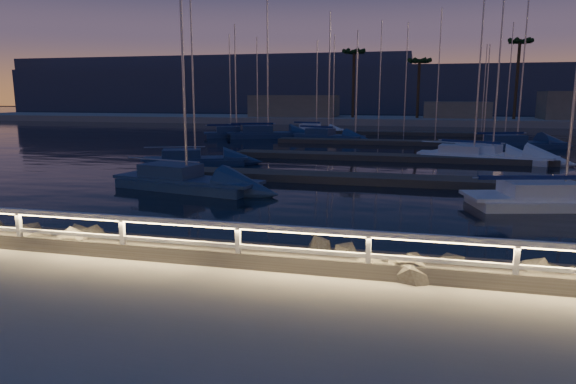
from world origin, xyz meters
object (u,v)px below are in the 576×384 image
guard_rail (320,240)px  sailboat_c (471,155)px  sailboat_j (266,133)px  sailboat_m (315,130)px  sailboat_d (559,197)px  sailboat_b (184,180)px  sailboat_f (193,159)px  sailboat_h (489,155)px  sailboat_g (514,144)px  sailboat_n (327,136)px  sailboat_i (235,133)px

guard_rail → sailboat_c: (5.77, 26.90, -0.97)m
sailboat_j → sailboat_m: (3.73, 8.56, -0.07)m
guard_rail → sailboat_j: (-13.69, 42.28, -0.90)m
sailboat_d → sailboat_b: bearing=165.0°
sailboat_b → sailboat_j: (-4.68, 30.24, 0.04)m
sailboat_f → sailboat_h: (19.24, 7.33, 0.01)m
sailboat_g → sailboat_m: size_ratio=1.27×
guard_rail → sailboat_n: 41.80m
sailboat_b → sailboat_d: sailboat_d is taller
sailboat_h → sailboat_b: bearing=-111.8°
sailboat_f → sailboat_j: bearing=71.6°
sailboat_g → sailboat_n: 17.71m
sailboat_d → sailboat_f: 21.60m
sailboat_n → sailboat_i: bearing=-166.1°
sailboat_b → sailboat_d: size_ratio=0.97×
sailboat_g → guard_rail: bearing=-127.1°
sailboat_b → sailboat_g: sailboat_g is taller
sailboat_g → sailboat_m: (-20.22, 14.13, -0.02)m
sailboat_b → sailboat_j: sailboat_j is taller
sailboat_g → sailboat_n: bearing=143.8°
sailboat_i → sailboat_n: size_ratio=0.94×
sailboat_c → sailboat_g: 10.79m
sailboat_c → sailboat_b: bearing=-123.6°
sailboat_f → sailboat_i: sailboat_i is taller
sailboat_b → sailboat_m: sailboat_b is taller
sailboat_g → sailboat_n: size_ratio=1.10×
sailboat_g → sailboat_i: size_ratio=1.16×
sailboat_b → sailboat_g: (19.27, 24.67, -0.00)m
guard_rail → sailboat_n: bearing=99.5°
sailboat_n → sailboat_f: bearing=-84.8°
sailboat_j → sailboat_n: (6.82, -1.06, -0.05)m
guard_rail → sailboat_d: 14.30m
sailboat_d → sailboat_f: bearing=143.1°
sailboat_d → sailboat_m: 42.76m
sailboat_b → guard_rail: bearing=-41.0°
sailboat_b → sailboat_h: (16.06, 15.41, -0.02)m
guard_rail → sailboat_g: size_ratio=3.17×
sailboat_b → sailboat_g: size_ratio=0.94×
sailboat_d → sailboat_g: 24.89m
sailboat_c → sailboat_n: (-12.64, 14.32, 0.02)m
sailboat_c → sailboat_d: 15.09m
sailboat_f → sailboat_h: sailboat_h is taller
sailboat_j → sailboat_n: 6.90m
sailboat_i → sailboat_b: bearing=-98.8°
sailboat_i → sailboat_h: bearing=-55.3°
sailboat_g → sailboat_j: (-23.95, 5.57, 0.04)m
sailboat_d → guard_rail: bearing=-137.8°
sailboat_h → sailboat_i: size_ratio=1.16×
sailboat_c → sailboat_h: size_ratio=0.92×
guard_rail → sailboat_j: sailboat_j is taller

